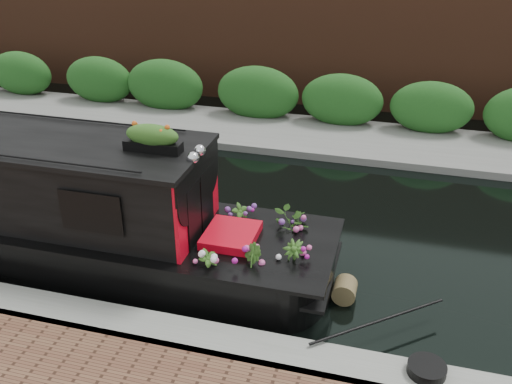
# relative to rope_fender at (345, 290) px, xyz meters

# --- Properties ---
(ground) EXTENTS (80.00, 80.00, 0.00)m
(ground) POSITION_rel_rope_fender_xyz_m (-3.34, 1.76, -0.17)
(ground) COLOR black
(ground) RESTS_ON ground
(near_bank_coping) EXTENTS (40.00, 0.60, 0.50)m
(near_bank_coping) POSITION_rel_rope_fender_xyz_m (-3.34, -1.54, -0.17)
(near_bank_coping) COLOR gray
(near_bank_coping) RESTS_ON ground
(far_bank_path) EXTENTS (40.00, 2.40, 0.34)m
(far_bank_path) POSITION_rel_rope_fender_xyz_m (-3.34, 5.96, -0.17)
(far_bank_path) COLOR slate
(far_bank_path) RESTS_ON ground
(far_hedge) EXTENTS (40.00, 1.10, 2.80)m
(far_hedge) POSITION_rel_rope_fender_xyz_m (-3.34, 6.86, -0.17)
(far_hedge) COLOR #21561C
(far_hedge) RESTS_ON ground
(far_brick_wall) EXTENTS (40.00, 1.00, 8.00)m
(far_brick_wall) POSITION_rel_rope_fender_xyz_m (-3.34, 8.96, -0.17)
(far_brick_wall) COLOR #532C1C
(far_brick_wall) RESTS_ON ground
(rope_fender) EXTENTS (0.34, 0.35, 0.34)m
(rope_fender) POSITION_rel_rope_fender_xyz_m (0.00, 0.00, 0.00)
(rope_fender) COLOR brown
(rope_fender) RESTS_ON ground
(coiled_mooring_rope) EXTENTS (0.46, 0.46, 0.12)m
(coiled_mooring_rope) POSITION_rel_rope_fender_xyz_m (1.14, -1.44, 0.14)
(coiled_mooring_rope) COLOR black
(coiled_mooring_rope) RESTS_ON near_bank_coping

